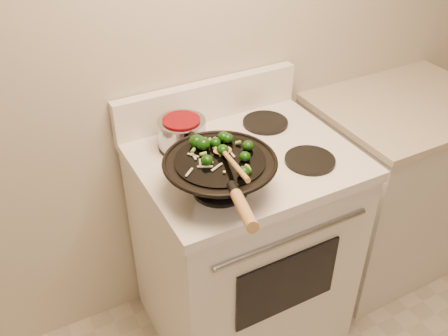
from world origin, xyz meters
TOP-DOWN VIEW (x-y plane):
  - stove at (-0.15, 1.17)m, footprint 0.78×0.67m
  - counter_unit at (0.70, 1.20)m, footprint 0.79×0.62m
  - wok at (-0.33, 1.02)m, footprint 0.37×0.59m
  - stirfry at (-0.32, 1.07)m, footprint 0.26×0.27m
  - wooden_spoon at (-0.32, 0.98)m, footprint 0.09×0.28m
  - saucepan at (-0.33, 1.32)m, footprint 0.18×0.29m

SIDE VIEW (x-z plane):
  - counter_unit at x=0.70m, z-range 0.00..0.91m
  - stove at x=-0.15m, z-range -0.07..1.01m
  - saucepan at x=-0.33m, z-range 0.93..1.04m
  - wok at x=-0.33m, z-range 0.89..1.10m
  - stirfry at x=-0.32m, z-range 1.04..1.08m
  - wooden_spoon at x=-0.32m, z-range 1.03..1.11m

